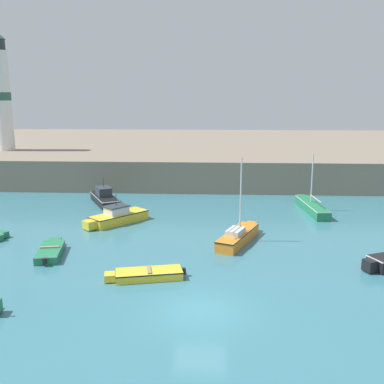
% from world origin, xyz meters
% --- Properties ---
extents(ground_plane, '(200.00, 200.00, 0.00)m').
position_xyz_m(ground_plane, '(0.00, 0.00, 0.00)').
color(ground_plane, teal).
extents(quay_seawall, '(120.00, 40.00, 3.18)m').
position_xyz_m(quay_seawall, '(0.00, 44.25, 1.59)').
color(quay_seawall, gray).
rests_on(quay_seawall, ground).
extents(sailboat_orange_0, '(3.17, 5.63, 5.73)m').
position_xyz_m(sailboat_orange_0, '(2.23, 9.77, 0.47)').
color(sailboat_orange_0, orange).
rests_on(sailboat_orange_0, ground).
extents(dinghy_green_3, '(1.87, 4.05, 0.61)m').
position_xyz_m(dinghy_green_3, '(-9.45, 6.73, 0.29)').
color(dinghy_green_3, '#237A4C').
rests_on(dinghy_green_3, ground).
extents(motorboat_yellow_5, '(4.49, 4.74, 2.28)m').
position_xyz_m(motorboat_yellow_5, '(-6.84, 13.91, 0.51)').
color(motorboat_yellow_5, yellow).
rests_on(motorboat_yellow_5, ground).
extents(sailboat_green_6, '(1.80, 6.65, 4.88)m').
position_xyz_m(sailboat_green_6, '(8.82, 18.13, 0.44)').
color(sailboat_green_6, '#237A4C').
rests_on(sailboat_green_6, ground).
extents(dinghy_yellow_7, '(4.36, 2.05, 0.54)m').
position_xyz_m(dinghy_yellow_7, '(-3.00, 3.50, 0.26)').
color(dinghy_yellow_7, yellow).
rests_on(dinghy_yellow_7, ground).
extents(motorboat_black_9, '(3.56, 5.39, 2.39)m').
position_xyz_m(motorboat_black_9, '(-9.37, 20.09, 0.53)').
color(motorboat_black_9, black).
rests_on(motorboat_black_9, ground).
extents(lighthouse, '(1.95, 1.95, 13.35)m').
position_xyz_m(lighthouse, '(-24.00, 32.81, 9.66)').
color(lighthouse, silver).
rests_on(lighthouse, quay_seawall).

